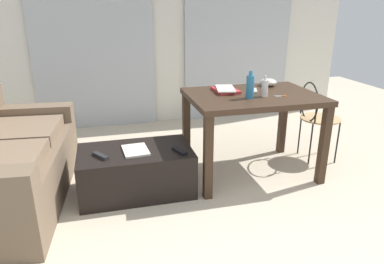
% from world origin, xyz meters
% --- Properties ---
extents(ground_plane, '(8.87, 8.87, 0.00)m').
position_xyz_m(ground_plane, '(0.00, 1.45, 0.00)').
color(ground_plane, beige).
extents(wall_back, '(5.10, 0.10, 2.62)m').
position_xyz_m(wall_back, '(0.00, 3.70, 1.31)').
color(wall_back, silver).
rests_on(wall_back, ground).
extents(curtains, '(3.48, 0.03, 2.29)m').
position_xyz_m(curtains, '(0.00, 3.61, 1.14)').
color(curtains, '#B2B7BC').
rests_on(curtains, ground).
extents(couch, '(1.00, 1.78, 0.83)m').
position_xyz_m(couch, '(-1.76, 1.80, 0.32)').
color(couch, brown).
rests_on(couch, ground).
extents(coffee_table, '(0.96, 0.58, 0.39)m').
position_xyz_m(coffee_table, '(-0.69, 1.69, 0.20)').
color(coffee_table, black).
rests_on(coffee_table, ground).
extents(craft_table, '(1.19, 0.86, 0.79)m').
position_xyz_m(craft_table, '(0.43, 1.80, 0.68)').
color(craft_table, '#382619').
rests_on(craft_table, ground).
extents(wire_chair, '(0.41, 0.43, 0.83)m').
position_xyz_m(wire_chair, '(1.19, 1.94, 0.52)').
color(wire_chair, tan).
rests_on(wire_chair, ground).
extents(bottle_near, '(0.06, 0.06, 0.19)m').
position_xyz_m(bottle_near, '(0.48, 1.69, 0.86)').
color(bottle_near, beige).
rests_on(bottle_near, craft_table).
extents(bottle_far, '(0.07, 0.07, 0.24)m').
position_xyz_m(bottle_far, '(0.33, 1.67, 0.89)').
color(bottle_far, teal).
rests_on(bottle_far, craft_table).
extents(bowl, '(0.17, 0.17, 0.07)m').
position_xyz_m(bowl, '(0.72, 2.09, 0.82)').
color(bowl, beige).
rests_on(bowl, craft_table).
extents(book_stack, '(0.23, 0.33, 0.04)m').
position_xyz_m(book_stack, '(0.21, 1.96, 0.80)').
color(book_stack, red).
rests_on(book_stack, craft_table).
extents(tv_remote_on_table, '(0.11, 0.18, 0.02)m').
position_xyz_m(tv_remote_on_table, '(0.48, 1.89, 0.80)').
color(tv_remote_on_table, '#B7B7B2').
rests_on(tv_remote_on_table, craft_table).
extents(scissors, '(0.12, 0.06, 0.00)m').
position_xyz_m(scissors, '(0.64, 1.66, 0.79)').
color(scissors, '#9EA0A5').
rests_on(scissors, craft_table).
extents(tv_remote_primary, '(0.11, 0.18, 0.02)m').
position_xyz_m(tv_remote_primary, '(-0.33, 1.55, 0.40)').
color(tv_remote_primary, black).
rests_on(tv_remote_primary, coffee_table).
extents(tv_remote_secondary, '(0.13, 0.17, 0.03)m').
position_xyz_m(tv_remote_secondary, '(-0.97, 1.61, 0.40)').
color(tv_remote_secondary, '#232326').
rests_on(tv_remote_secondary, coffee_table).
extents(magazine, '(0.22, 0.29, 0.02)m').
position_xyz_m(magazine, '(-0.69, 1.67, 0.40)').
color(magazine, silver).
rests_on(magazine, coffee_table).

